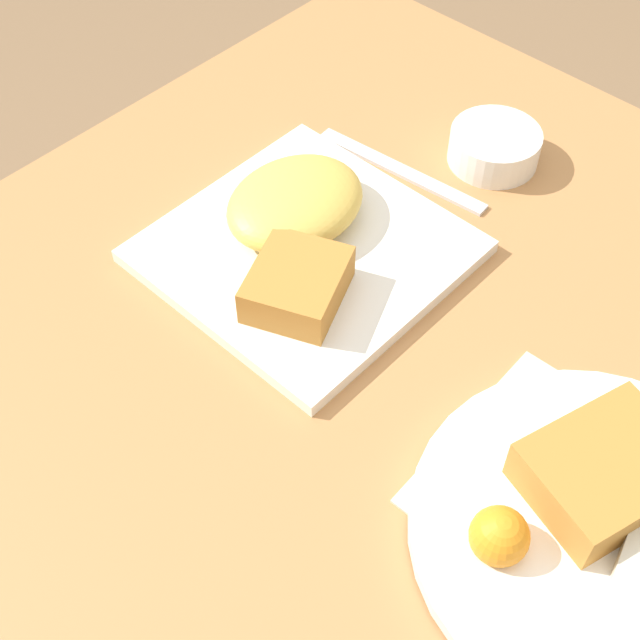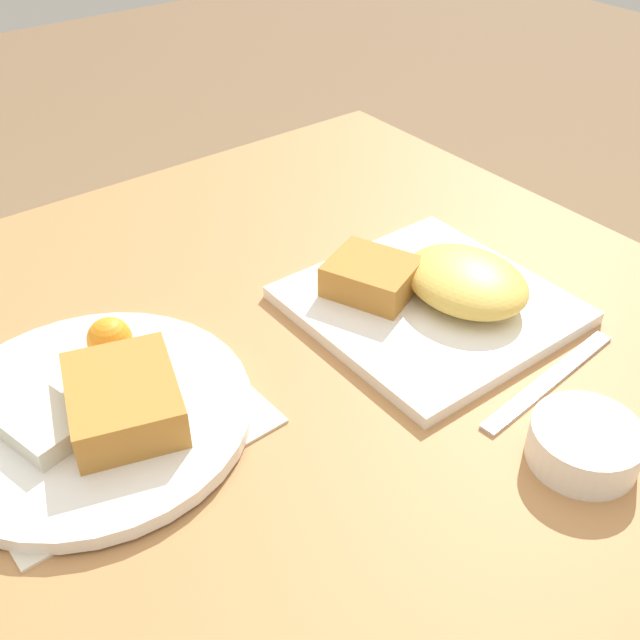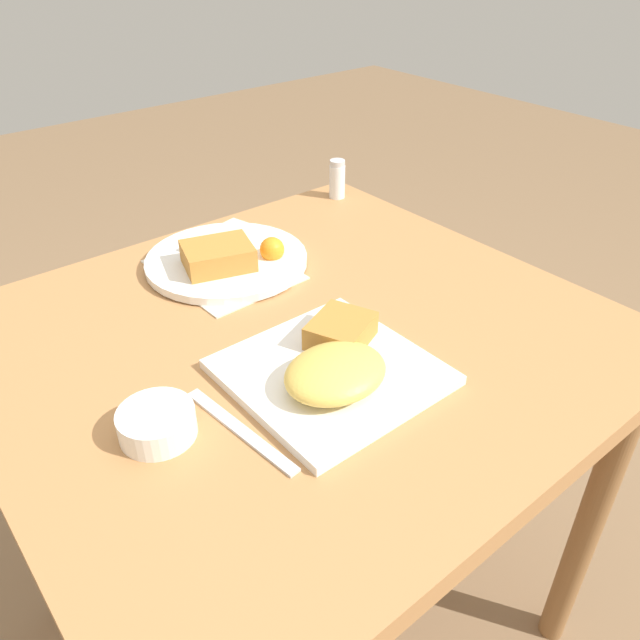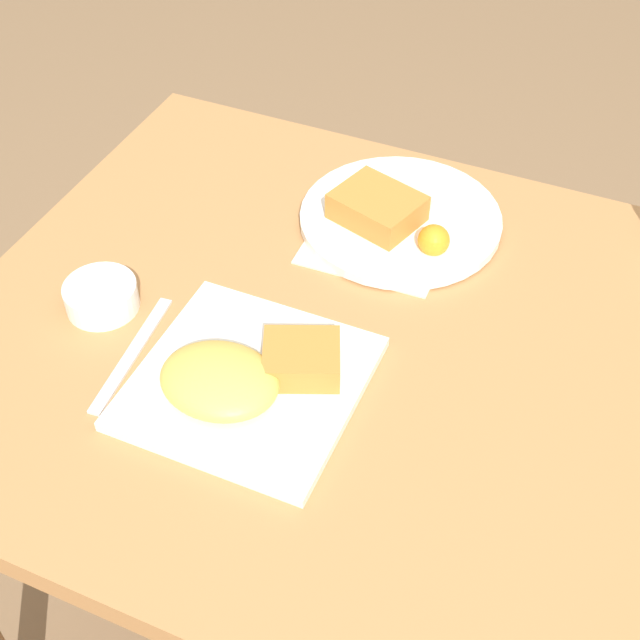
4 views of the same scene
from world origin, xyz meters
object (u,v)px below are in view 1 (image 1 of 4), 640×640
(plate_oval_far, at_px, (603,522))
(butter_knife, at_px, (401,170))
(plate_square_near, at_px, (301,237))
(sauce_ramekin, at_px, (494,146))

(plate_oval_far, xyz_separation_m, butter_knife, (-0.21, -0.37, -0.02))
(butter_knife, bearing_deg, plate_square_near, -94.01)
(plate_oval_far, xyz_separation_m, sauce_ramekin, (-0.29, -0.31, 0.00))
(sauce_ramekin, bearing_deg, plate_oval_far, 46.57)
(plate_oval_far, distance_m, butter_knife, 0.43)
(plate_oval_far, height_order, butter_knife, plate_oval_far)
(sauce_ramekin, relative_size, butter_knife, 0.47)
(plate_square_near, bearing_deg, plate_oval_far, 80.75)
(plate_square_near, relative_size, plate_oval_far, 0.90)
(plate_oval_far, bearing_deg, sauce_ramekin, -133.43)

